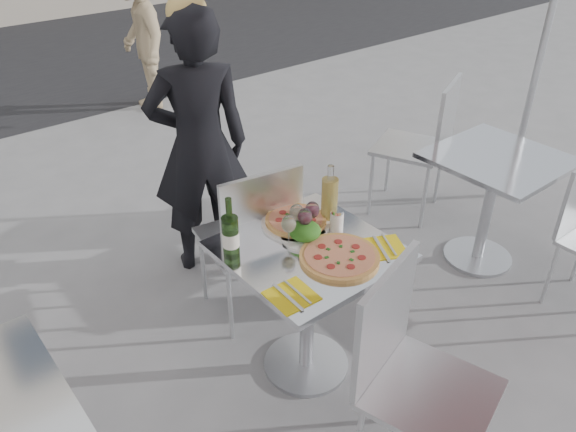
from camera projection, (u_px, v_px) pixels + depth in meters
ground at (306, 365)px, 2.94m from camera, size 80.00×80.00×0.00m
main_table at (308, 285)px, 2.65m from camera, size 0.72×0.72×0.75m
side_table_right at (492, 187)px, 3.45m from camera, size 0.72×0.72×0.75m
chair_far at (253, 233)px, 2.95m from camera, size 0.52×0.53×0.98m
chair_near at (409, 365)px, 2.16m from camera, size 0.57×0.58×1.00m
side_chair_rfar at (426, 138)px, 3.92m from camera, size 0.62×0.62×1.02m
woman_diner at (199, 147)px, 3.29m from camera, size 0.70×0.59×1.64m
pedestrian_b at (140, 35)px, 5.66m from camera, size 0.73×1.07×1.52m
pizza_near at (340, 257)px, 2.47m from camera, size 0.36×0.36×0.02m
pizza_far at (296, 221)px, 2.71m from camera, size 0.34×0.34×0.03m
salad_plate at (305, 232)px, 2.59m from camera, size 0.22×0.22×0.09m
wine_bottle at (231, 234)px, 2.43m from camera, size 0.07×0.08×0.29m
carafe at (330, 198)px, 2.69m from camera, size 0.08×0.08×0.29m
sugar_shaker at (337, 220)px, 2.65m from camera, size 0.06×0.06×0.11m
wineglass_white_a at (289, 225)px, 2.51m from camera, size 0.07×0.07×0.16m
wineglass_white_b at (297, 213)px, 2.59m from camera, size 0.07×0.07×0.16m
wineglass_red_a at (305, 218)px, 2.56m from camera, size 0.07×0.07×0.16m
wineglass_red_b at (312, 211)px, 2.61m from camera, size 0.07×0.07×0.16m
napkin_left at (291, 295)px, 2.26m from camera, size 0.19×0.20×0.01m
napkin_right at (384, 247)px, 2.54m from camera, size 0.24×0.24×0.01m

